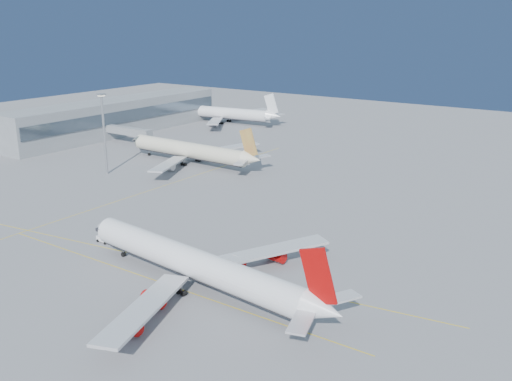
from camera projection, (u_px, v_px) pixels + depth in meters
The scene contains 9 objects.
ground at pixel (186, 252), 123.62m from camera, with size 500.00×500.00×0.00m, color slate.
terminal at pixel (118, 117), 251.16m from camera, with size 18.40×110.00×15.00m.
jet_bridge at pixel (131, 132), 229.68m from camera, with size 23.60×3.60×6.90m.
taxiway_lines at pixel (157, 230), 136.65m from camera, with size 118.86×140.00×0.02m.
airliner_virgin at pixel (198, 265), 105.60m from camera, with size 63.59×56.83×15.68m.
airliner_etihad at pixel (191, 151), 198.37m from camera, with size 59.45×55.04×15.54m.
airliner_third at pixel (226, 113), 277.29m from camera, with size 59.52×54.51×15.97m.
pushback_tug at pixel (105, 238), 128.95m from camera, with size 3.72×2.35×2.06m.
light_mast at pixel (104, 127), 182.49m from camera, with size 2.26×2.26×26.10m.
Camera 1 is at (77.88, -85.43, 48.29)m, focal length 40.00 mm.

